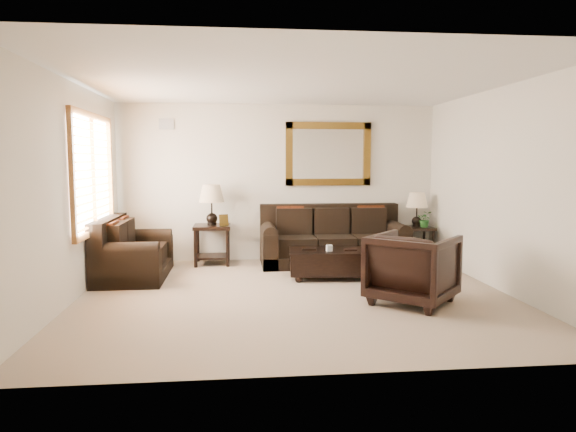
{
  "coord_description": "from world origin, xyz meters",
  "views": [
    {
      "loc": [
        -0.75,
        -6.43,
        1.71
      ],
      "look_at": [
        -0.03,
        0.6,
        0.97
      ],
      "focal_mm": 32.0,
      "sensor_mm": 36.0,
      "label": 1
    }
  ],
  "objects": [
    {
      "name": "air_vent",
      "position": [
        -1.9,
        2.48,
        2.35
      ],
      "size": [
        0.25,
        0.02,
        0.18
      ],
      "primitive_type": "cube",
      "color": "#999999",
      "rests_on": "room"
    },
    {
      "name": "potted_plant",
      "position": [
        2.51,
        2.09,
        0.7
      ],
      "size": [
        0.35,
        0.36,
        0.22
      ],
      "primitive_type": "imported",
      "rotation": [
        0.0,
        0.0,
        -0.42
      ],
      "color": "#235E20",
      "rests_on": "end_table_right"
    },
    {
      "name": "end_table_left",
      "position": [
        -1.15,
        2.16,
        0.87
      ],
      "size": [
        0.61,
        0.61,
        1.34
      ],
      "color": "black",
      "rests_on": "room"
    },
    {
      "name": "armchair",
      "position": [
        1.38,
        -0.51,
        0.47
      ],
      "size": [
        1.25,
        1.25,
        0.94
      ],
      "primitive_type": "imported",
      "rotation": [
        0.0,
        0.0,
        2.41
      ],
      "color": "black",
      "rests_on": "floor"
    },
    {
      "name": "mirror",
      "position": [
        0.87,
        2.47,
        1.85
      ],
      "size": [
        1.5,
        0.06,
        1.1
      ],
      "color": "#4C2E0F",
      "rests_on": "room"
    },
    {
      "name": "room",
      "position": [
        0.0,
        0.0,
        1.35
      ],
      "size": [
        5.51,
        5.01,
        2.71
      ],
      "color": "gray",
      "rests_on": "ground"
    },
    {
      "name": "loveseat",
      "position": [
        -2.32,
        1.27,
        0.33
      ],
      "size": [
        0.95,
        1.59,
        0.9
      ],
      "rotation": [
        0.0,
        0.0,
        1.57
      ],
      "color": "black",
      "rests_on": "room"
    },
    {
      "name": "coffee_table",
      "position": [
        0.65,
        0.93,
        0.26
      ],
      "size": [
        1.29,
        0.77,
        0.52
      ],
      "rotation": [
        0.0,
        0.0,
        -0.09
      ],
      "color": "black",
      "rests_on": "room"
    },
    {
      "name": "end_table_right",
      "position": [
        2.39,
        2.19,
        0.77
      ],
      "size": [
        0.54,
        0.54,
        1.18
      ],
      "color": "black",
      "rests_on": "room"
    },
    {
      "name": "window",
      "position": [
        -2.7,
        0.9,
        1.55
      ],
      "size": [
        0.07,
        1.96,
        1.66
      ],
      "color": "white",
      "rests_on": "room"
    },
    {
      "name": "sofa",
      "position": [
        0.87,
        2.03,
        0.36
      ],
      "size": [
        2.41,
        1.04,
        0.99
      ],
      "color": "black",
      "rests_on": "room"
    }
  ]
}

